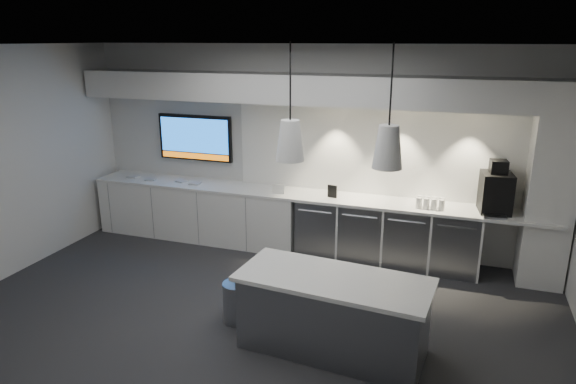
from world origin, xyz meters
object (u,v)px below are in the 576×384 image
at_px(coffee_machine, 496,191).
at_px(island, 333,314).
at_px(wall_tv, 195,138).
at_px(bin, 238,302).

bearing_deg(coffee_machine, island, -130.71).
relative_size(wall_tv, bin, 2.68).
xyz_separation_m(wall_tv, island, (2.93, -2.62, -1.15)).
distance_m(wall_tv, bin, 3.29).
bearing_deg(wall_tv, bin, -53.56).
bearing_deg(island, bin, 174.94).
relative_size(wall_tv, island, 0.63).
bearing_deg(coffee_machine, bin, -148.72).
height_order(island, bin, island).
relative_size(bin, coffee_machine, 0.68).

